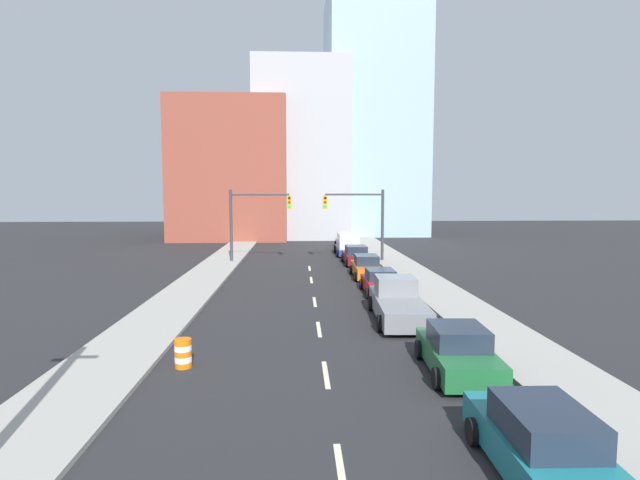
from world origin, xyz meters
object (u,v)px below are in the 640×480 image
at_px(sedan_maroon, 356,256).
at_px(sedan_white, 346,241).
at_px(traffic_barrel, 183,353).
at_px(sedan_teal, 544,448).
at_px(sedan_orange, 366,267).
at_px(traffic_signal_left, 249,215).
at_px(box_truck_blue, 348,245).
at_px(sedan_red, 380,283).
at_px(sedan_green, 458,352).
at_px(traffic_signal_right, 365,214).
at_px(pickup_truck_gray, 398,303).

relative_size(sedan_maroon, sedan_white, 1.01).
distance_m(traffic_barrel, sedan_teal, 11.04).
height_order(sedan_orange, sedan_white, sedan_orange).
relative_size(traffic_signal_left, sedan_teal, 1.25).
height_order(sedan_maroon, box_truck_blue, box_truck_blue).
distance_m(traffic_barrel, sedan_white, 36.86).
bearing_deg(sedan_red, sedan_maroon, 90.11).
bearing_deg(sedan_orange, sedan_teal, -88.88).
relative_size(sedan_green, box_truck_blue, 0.78).
relative_size(sedan_red, box_truck_blue, 0.76).
relative_size(sedan_green, sedan_maroon, 0.97).
relative_size(traffic_barrel, sedan_orange, 0.20).
height_order(traffic_barrel, sedan_red, sedan_red).
relative_size(sedan_green, sedan_red, 1.02).
relative_size(traffic_barrel, sedan_green, 0.21).
bearing_deg(sedan_white, sedan_orange, -90.64).
height_order(traffic_signal_left, sedan_maroon, traffic_signal_left).
bearing_deg(sedan_orange, traffic_signal_right, 84.07).
height_order(traffic_signal_right, sedan_white, traffic_signal_right).
bearing_deg(sedan_white, box_truck_blue, -93.05).
xyz_separation_m(sedan_maroon, box_truck_blue, (-0.05, 6.23, 0.28)).
distance_m(sedan_red, sedan_maroon, 11.89).
distance_m(pickup_truck_gray, box_truck_blue, 23.88).
xyz_separation_m(sedan_green, box_truck_blue, (-0.44, 30.70, 0.27)).
bearing_deg(pickup_truck_gray, sedan_teal, -85.94).
xyz_separation_m(sedan_teal, sedan_red, (-0.18, 18.59, -0.05)).
relative_size(sedan_red, sedan_orange, 0.93).
height_order(traffic_signal_left, pickup_truck_gray, traffic_signal_left).
height_order(traffic_signal_right, sedan_orange, traffic_signal_right).
distance_m(traffic_barrel, sedan_green, 8.89).
distance_m(sedan_teal, box_truck_blue, 36.71).
xyz_separation_m(sedan_teal, sedan_orange, (-0.21, 24.17, 0.00)).
xyz_separation_m(sedan_green, sedan_orange, (-0.43, 18.17, 0.00)).
xyz_separation_m(sedan_green, pickup_truck_gray, (-0.55, 6.82, 0.07)).
distance_m(traffic_barrel, pickup_truck_gray, 10.20).
bearing_deg(sedan_teal, traffic_signal_left, 106.65).
relative_size(pickup_truck_gray, box_truck_blue, 1.07).
height_order(traffic_signal_left, traffic_barrel, traffic_signal_left).
bearing_deg(sedan_orange, traffic_signal_left, 138.98).
relative_size(traffic_signal_left, sedan_white, 1.32).
bearing_deg(box_truck_blue, sedan_green, -88.68).
bearing_deg(sedan_red, sedan_white, 89.35).
distance_m(sedan_teal, sedan_white, 42.69).
relative_size(traffic_signal_right, sedan_teal, 1.25).
relative_size(sedan_maroon, box_truck_blue, 0.80).
xyz_separation_m(traffic_barrel, sedan_white, (8.77, 35.80, 0.21)).
bearing_deg(traffic_barrel, sedan_red, 54.18).
xyz_separation_m(sedan_maroon, sedan_white, (0.32, 12.21, 0.00)).
distance_m(traffic_signal_right, traffic_barrel, 26.85).
bearing_deg(traffic_signal_left, sedan_green, -70.71).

